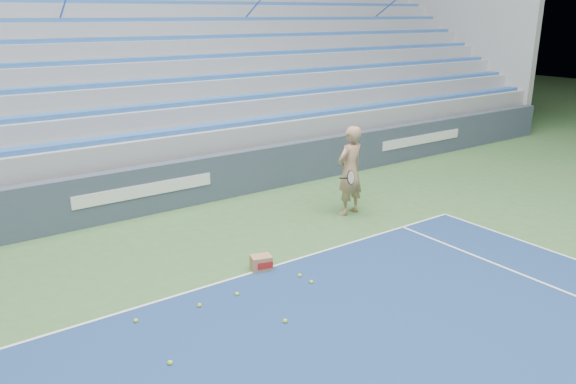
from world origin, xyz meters
The scene contains 11 objects.
sponsor_barrier centered at (0.00, 15.88, 0.55)m, with size 30.00×0.32×1.10m.
bleachers centered at (0.00, 21.60, 2.36)m, with size 31.00×9.15×7.30m.
tennis_player centered at (3.77, 13.22, 1.00)m, with size 1.00×0.91×2.01m.
ball_box centered at (0.56, 11.91, 0.13)m, with size 0.41×0.36×0.26m.
tennis_ball_0 centered at (0.95, 10.96, 0.03)m, with size 0.07×0.07×0.07m, color #BCEA2F.
tennis_ball_2 centered at (0.94, 11.27, 0.03)m, with size 0.07×0.07×0.07m, color #BCEA2F.
tennis_ball_3 centered at (-0.13, 10.20, 0.03)m, with size 0.07×0.07×0.07m, color #BCEA2F.
tennis_ball_4 centered at (-1.93, 10.23, 0.03)m, with size 0.07×0.07×0.07m, color #BCEA2F.
tennis_ball_5 centered at (-1.91, 11.48, 0.03)m, with size 0.07×0.07×0.07m, color #BCEA2F.
tennis_ball_6 centered at (-0.94, 11.35, 0.03)m, with size 0.07×0.07×0.07m, color #BCEA2F.
tennis_ball_7 centered at (-0.28, 11.33, 0.03)m, with size 0.07×0.07×0.07m, color #BCEA2F.
Camera 1 is at (-4.32, 4.29, 4.33)m, focal length 35.00 mm.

